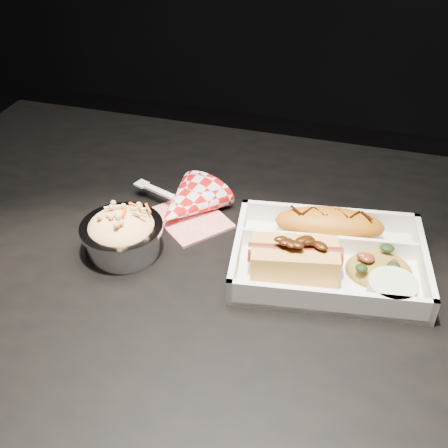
% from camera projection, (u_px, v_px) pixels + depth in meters
% --- Properties ---
extents(dining_table, '(1.20, 0.80, 0.75)m').
position_uv_depth(dining_table, '(246.00, 321.00, 0.80)').
color(dining_table, black).
rests_on(dining_table, ground).
extents(food_tray, '(0.27, 0.21, 0.04)m').
position_uv_depth(food_tray, '(328.00, 261.00, 0.75)').
color(food_tray, white).
rests_on(food_tray, dining_table).
extents(fried_pastry, '(0.16, 0.08, 0.04)m').
position_uv_depth(fried_pastry, '(329.00, 224.00, 0.78)').
color(fried_pastry, '#BA6A12').
rests_on(fried_pastry, food_tray).
extents(hotdog, '(0.12, 0.08, 0.06)m').
position_uv_depth(hotdog, '(295.00, 257.00, 0.72)').
color(hotdog, gold).
rests_on(hotdog, food_tray).
extents(fried_rice_mound, '(0.10, 0.08, 0.03)m').
position_uv_depth(fried_rice_mound, '(380.00, 263.00, 0.72)').
color(fried_rice_mound, olive).
rests_on(fried_rice_mound, food_tray).
extents(cupcake_liner, '(0.06, 0.06, 0.03)m').
position_uv_depth(cupcake_liner, '(392.00, 291.00, 0.68)').
color(cupcake_liner, beige).
rests_on(cupcake_liner, food_tray).
extents(foil_coleslaw_cup, '(0.11, 0.11, 0.07)m').
position_uv_depth(foil_coleslaw_cup, '(122.00, 232.00, 0.76)').
color(foil_coleslaw_cup, silver).
rests_on(foil_coleslaw_cup, dining_table).
extents(napkin_fork, '(0.18, 0.15, 0.10)m').
position_uv_depth(napkin_fork, '(186.00, 205.00, 0.84)').
color(napkin_fork, red).
rests_on(napkin_fork, dining_table).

